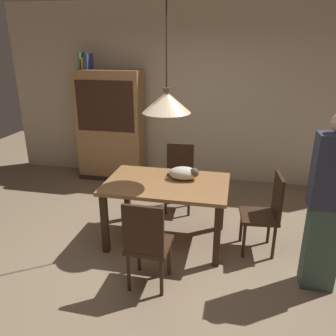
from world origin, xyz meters
TOP-DOWN VIEW (x-y plane):
  - ground at (0.00, 0.00)m, footprint 10.00×10.00m
  - back_wall at (0.00, 2.65)m, footprint 6.40×0.10m
  - dining_table at (0.04, 0.50)m, footprint 1.40×0.90m
  - chair_far_back at (0.04, 1.38)m, footprint 0.42×0.42m
  - chair_near_front at (0.04, -0.38)m, footprint 0.41×0.41m
  - chair_right_side at (1.17, 0.51)m, footprint 0.44×0.44m
  - cat_sleeping at (0.23, 0.63)m, footprint 0.39×0.25m
  - pendant_lamp at (0.04, 0.50)m, footprint 0.52×0.52m
  - hutch_bookcase at (-1.32, 2.32)m, footprint 1.12×0.45m
  - book_green_slim at (-1.75, 2.32)m, footprint 0.03×0.20m
  - book_yellow_short at (-1.70, 2.32)m, footprint 0.04×0.20m
  - book_blue_wide at (-1.64, 2.32)m, footprint 0.06×0.24m
  - person_standing at (1.64, -0.01)m, footprint 0.36×0.22m

SIDE VIEW (x-z plane):
  - ground at x=0.00m, z-range 0.00..0.00m
  - chair_far_back at x=0.04m, z-range 0.05..0.98m
  - chair_near_front at x=0.04m, z-range 0.05..0.98m
  - chair_right_side at x=1.17m, z-range 0.05..0.98m
  - dining_table at x=0.04m, z-range 0.27..1.02m
  - cat_sleeping at x=0.23m, z-range 0.75..0.90m
  - person_standing at x=1.64m, z-range 0.01..1.73m
  - hutch_bookcase at x=-1.32m, z-range -0.04..1.81m
  - back_wall at x=0.00m, z-range 0.00..2.90m
  - pendant_lamp at x=0.04m, z-range 1.01..2.31m
  - book_yellow_short at x=-1.70m, z-range 1.85..2.03m
  - book_blue_wide at x=-1.64m, z-range 1.85..2.09m
  - book_green_slim at x=-1.75m, z-range 1.85..2.11m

